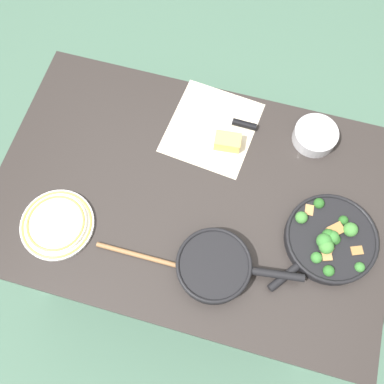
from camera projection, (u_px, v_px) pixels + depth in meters
The scene contains 10 objects.
ground_plane at pixel (192, 248), 2.07m from camera, with size 14.00×14.00×0.00m, color #476B56.
dining_table_red at pixel (192, 202), 1.47m from camera, with size 1.29×0.84×0.72m.
skillet_broccoli at pixel (330, 239), 1.31m from camera, with size 0.30×0.35×0.08m.
skillet_eggs at pixel (215, 266), 1.28m from camera, with size 0.38×0.23×0.05m.
wooden_spoon at pixel (172, 264), 1.30m from camera, with size 0.40×0.04×0.02m.
parchment_sheet at pixel (212, 127), 1.49m from camera, with size 0.32×0.34×0.00m.
grater_knife at pixel (230, 121), 1.49m from camera, with size 0.27×0.03×0.02m.
cheese_block at pixel (228, 142), 1.44m from camera, with size 0.09×0.06×0.05m.
dinner_plate_stack at pixel (57, 224), 1.34m from camera, with size 0.23×0.23×0.03m.
prep_bowl_steel at pixel (315, 136), 1.45m from camera, with size 0.15×0.15×0.05m.
Camera 1 is at (-0.14, 0.49, 2.02)m, focal length 40.00 mm.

